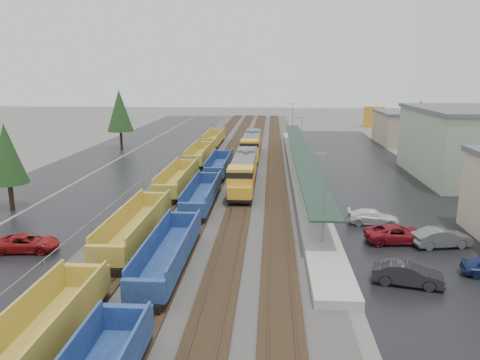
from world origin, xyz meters
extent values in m
cube|color=#302D2B|center=(0.00, 60.00, 0.04)|extent=(20.00, 160.00, 0.08)
cube|color=black|center=(-6.00, 60.00, 0.15)|extent=(2.60, 160.00, 0.15)
cube|color=#473326|center=(-6.72, 60.00, 0.27)|extent=(0.08, 160.00, 0.07)
cube|color=#473326|center=(-5.28, 60.00, 0.27)|extent=(0.08, 160.00, 0.07)
cube|color=black|center=(-2.00, 60.00, 0.15)|extent=(2.60, 160.00, 0.15)
cube|color=#473326|center=(-2.72, 60.00, 0.27)|extent=(0.08, 160.00, 0.07)
cube|color=#473326|center=(-1.28, 60.00, 0.27)|extent=(0.08, 160.00, 0.07)
cube|color=black|center=(2.00, 60.00, 0.15)|extent=(2.60, 160.00, 0.15)
cube|color=#473326|center=(1.28, 60.00, 0.27)|extent=(0.08, 160.00, 0.07)
cube|color=#473326|center=(2.72, 60.00, 0.27)|extent=(0.08, 160.00, 0.07)
cube|color=black|center=(6.00, 60.00, 0.15)|extent=(2.60, 160.00, 0.15)
cube|color=#473326|center=(5.28, 60.00, 0.27)|extent=(0.08, 160.00, 0.07)
cube|color=#473326|center=(6.72, 60.00, 0.27)|extent=(0.08, 160.00, 0.07)
cube|color=black|center=(-15.00, 60.00, 0.01)|extent=(10.00, 160.00, 0.02)
cube|color=black|center=(-25.00, 60.00, 0.01)|extent=(9.00, 160.00, 0.02)
cube|color=black|center=(19.00, 50.00, 0.01)|extent=(16.00, 100.00, 0.02)
cube|color=#9E9B93|center=(9.50, 50.00, 0.35)|extent=(3.00, 80.00, 0.70)
cylinder|color=gray|center=(9.50, 25.00, 1.90)|extent=(0.16, 0.16, 2.40)
cylinder|color=gray|center=(9.50, 40.00, 1.90)|extent=(0.16, 0.16, 2.40)
cylinder|color=gray|center=(9.50, 55.00, 1.90)|extent=(0.16, 0.16, 2.40)
cylinder|color=gray|center=(9.50, 70.00, 1.90)|extent=(0.16, 0.16, 2.40)
cylinder|color=gray|center=(9.50, 85.00, 1.90)|extent=(0.16, 0.16, 2.40)
cube|color=#1B3225|center=(9.50, 50.00, 3.20)|extent=(2.60, 65.00, 0.15)
cylinder|color=gray|center=(9.50, 20.00, 4.00)|extent=(0.12, 0.12, 8.00)
cube|color=gray|center=(9.00, 20.00, 7.90)|extent=(1.00, 0.15, 0.12)
cylinder|color=gray|center=(9.50, 50.00, 4.00)|extent=(0.12, 0.12, 8.00)
cube|color=gray|center=(9.00, 50.00, 7.90)|extent=(1.00, 0.15, 0.12)
cylinder|color=gray|center=(9.50, 80.00, 4.00)|extent=(0.12, 0.12, 8.00)
cube|color=gray|center=(9.00, 80.00, 7.90)|extent=(1.00, 0.15, 0.12)
cylinder|color=gray|center=(-9.50, 12.00, 1.00)|extent=(0.08, 0.08, 2.00)
cylinder|color=gray|center=(-9.50, 20.00, 1.00)|extent=(0.08, 0.08, 2.00)
cylinder|color=gray|center=(-9.50, 28.00, 1.00)|extent=(0.08, 0.08, 2.00)
cylinder|color=gray|center=(-9.50, 36.00, 1.00)|extent=(0.08, 0.08, 2.00)
cylinder|color=gray|center=(-9.50, 44.00, 1.00)|extent=(0.08, 0.08, 2.00)
cylinder|color=gray|center=(-9.50, 52.00, 1.00)|extent=(0.08, 0.08, 2.00)
cylinder|color=gray|center=(-9.50, 60.00, 1.00)|extent=(0.08, 0.08, 2.00)
cylinder|color=gray|center=(-9.50, 68.00, 1.00)|extent=(0.08, 0.08, 2.00)
cylinder|color=gray|center=(-9.50, 76.00, 1.00)|extent=(0.08, 0.08, 2.00)
cylinder|color=gray|center=(-9.50, 84.00, 1.00)|extent=(0.08, 0.08, 2.00)
cylinder|color=gray|center=(-9.50, 92.00, 1.00)|extent=(0.08, 0.08, 2.00)
cylinder|color=gray|center=(-9.50, 100.00, 1.00)|extent=(0.08, 0.08, 2.00)
cylinder|color=gray|center=(-9.50, 108.00, 1.00)|extent=(0.08, 0.08, 2.00)
cylinder|color=gray|center=(-9.50, 116.00, 1.00)|extent=(0.08, 0.08, 2.00)
cylinder|color=gray|center=(-9.50, 124.00, 1.00)|extent=(0.08, 0.08, 2.00)
cylinder|color=gray|center=(-9.50, 132.00, 1.00)|extent=(0.08, 0.08, 2.00)
cube|color=gray|center=(-9.50, 60.00, 2.00)|extent=(0.05, 160.00, 0.05)
cube|color=tan|center=(36.00, 80.00, 3.00)|extent=(18.00, 14.00, 6.00)
cube|color=#59595B|center=(36.00, 80.00, 6.25)|extent=(18.36, 14.28, 0.50)
ellipsoid|color=#51614C|center=(-30.00, 200.00, 0.00)|extent=(154.00, 110.00, 19.80)
ellipsoid|color=#51614C|center=(40.00, 210.00, 0.00)|extent=(196.00, 140.00, 25.20)
cylinder|color=#332316|center=(-22.00, 30.00, 1.35)|extent=(0.50, 0.50, 2.70)
cone|color=black|center=(-22.00, 30.00, 5.85)|extent=(3.96, 3.96, 6.30)
cylinder|color=#332316|center=(-23.00, 70.00, 1.65)|extent=(0.50, 0.50, 3.30)
cone|color=black|center=(-23.00, 70.00, 7.15)|extent=(4.84, 4.84, 7.70)
cylinder|color=#332316|center=(28.00, 58.00, 1.50)|extent=(0.50, 0.50, 3.00)
cone|color=black|center=(28.00, 58.00, 6.50)|extent=(4.40, 4.40, 7.00)
cube|color=black|center=(2.00, 40.44, 0.80)|extent=(2.74, 18.26, 0.37)
cube|color=orange|center=(2.00, 41.35, 2.35)|extent=(2.56, 14.61, 2.74)
cube|color=orange|center=(2.00, 33.32, 2.54)|extent=(2.74, 2.92, 3.10)
cube|color=black|center=(2.00, 33.32, 3.45)|extent=(2.78, 2.97, 0.64)
cube|color=orange|center=(2.00, 31.67, 1.62)|extent=(2.56, 0.91, 1.28)
cube|color=#59595B|center=(2.00, 41.35, 3.81)|extent=(2.60, 14.61, 0.32)
cube|color=maroon|center=(0.70, 41.35, 1.26)|extent=(0.04, 14.61, 0.32)
cube|color=maroon|center=(3.30, 41.35, 1.26)|extent=(0.04, 14.61, 0.32)
cube|color=black|center=(2.00, 40.44, 0.44)|extent=(2.01, 5.48, 0.55)
cube|color=black|center=(2.00, 34.05, 0.53)|extent=(2.19, 3.65, 0.46)
cube|color=black|center=(2.00, 46.83, 0.53)|extent=(2.19, 3.65, 0.46)
cylinder|color=#59595B|center=(2.00, 42.26, 4.09)|extent=(0.64, 0.64, 0.46)
cube|color=#59595B|center=(2.00, 45.00, 4.04)|extent=(2.19, 3.65, 0.46)
cube|color=black|center=(2.00, 61.44, 0.80)|extent=(2.74, 18.26, 0.37)
cube|color=orange|center=(2.00, 62.35, 2.35)|extent=(2.56, 14.61, 2.74)
cube|color=orange|center=(2.00, 54.32, 2.54)|extent=(2.74, 2.92, 3.10)
cube|color=black|center=(2.00, 54.32, 3.45)|extent=(2.78, 2.97, 0.64)
cube|color=orange|center=(2.00, 52.67, 1.62)|extent=(2.56, 0.91, 1.28)
cube|color=#59595B|center=(2.00, 62.35, 3.81)|extent=(2.60, 14.61, 0.32)
cube|color=maroon|center=(0.70, 62.35, 1.26)|extent=(0.04, 14.61, 0.32)
cube|color=maroon|center=(3.30, 62.35, 1.26)|extent=(0.04, 14.61, 0.32)
cube|color=black|center=(2.00, 61.44, 0.44)|extent=(2.01, 5.48, 0.55)
cube|color=black|center=(2.00, 55.05, 0.53)|extent=(2.19, 3.65, 0.46)
cube|color=black|center=(2.00, 67.83, 0.53)|extent=(2.19, 3.65, 0.46)
cylinder|color=#59595B|center=(2.00, 63.26, 4.09)|extent=(0.64, 0.64, 0.46)
cube|color=#59595B|center=(2.00, 66.00, 4.04)|extent=(2.19, 3.65, 0.46)
cube|color=#A58C2E|center=(-6.00, 3.03, 0.89)|extent=(2.80, 14.20, 0.27)
cube|color=#A58C2E|center=(-4.65, 3.03, 1.86)|extent=(0.16, 14.20, 1.94)
cube|color=#A58C2E|center=(-6.00, 10.35, 1.65)|extent=(2.80, 0.54, 1.51)
cube|color=black|center=(-6.00, 9.60, 0.57)|extent=(2.15, 2.37, 0.54)
cube|color=#A58C2E|center=(-6.00, 21.00, 0.89)|extent=(2.80, 14.20, 0.27)
cube|color=#A58C2E|center=(-7.35, 21.00, 1.86)|extent=(0.16, 14.20, 1.94)
cube|color=#A58C2E|center=(-4.65, 21.00, 1.86)|extent=(0.16, 14.20, 1.94)
cube|color=#A58C2E|center=(-6.00, 13.69, 1.65)|extent=(2.80, 0.54, 1.51)
cube|color=#A58C2E|center=(-6.00, 28.32, 1.65)|extent=(2.80, 0.54, 1.51)
cube|color=black|center=(-6.00, 14.44, 0.57)|extent=(2.15, 2.37, 0.54)
cube|color=black|center=(-6.00, 27.57, 0.57)|extent=(2.15, 2.37, 0.54)
cube|color=#A58C2E|center=(-6.00, 38.97, 0.89)|extent=(2.80, 14.20, 0.27)
cube|color=#A58C2E|center=(-7.35, 38.97, 1.86)|extent=(0.16, 14.20, 1.94)
cube|color=#A58C2E|center=(-4.65, 38.97, 1.86)|extent=(0.16, 14.20, 1.94)
cube|color=#A58C2E|center=(-6.00, 31.66, 1.65)|extent=(2.80, 0.54, 1.51)
cube|color=#A58C2E|center=(-6.00, 46.29, 1.65)|extent=(2.80, 0.54, 1.51)
cube|color=black|center=(-6.00, 32.41, 0.57)|extent=(2.15, 2.37, 0.54)
cube|color=black|center=(-6.00, 45.54, 0.57)|extent=(2.15, 2.37, 0.54)
cube|color=#A58C2E|center=(-6.00, 56.94, 0.89)|extent=(2.80, 14.20, 0.27)
cube|color=#A58C2E|center=(-7.35, 56.94, 1.86)|extent=(0.16, 14.20, 1.94)
cube|color=#A58C2E|center=(-4.65, 56.94, 1.86)|extent=(0.16, 14.20, 1.94)
cube|color=#A58C2E|center=(-6.00, 49.63, 1.65)|extent=(2.80, 0.54, 1.51)
cube|color=#A58C2E|center=(-6.00, 64.26, 1.65)|extent=(2.80, 0.54, 1.51)
cube|color=black|center=(-6.00, 50.38, 0.57)|extent=(2.15, 2.37, 0.54)
cube|color=black|center=(-6.00, 63.51, 0.57)|extent=(2.15, 2.37, 0.54)
cube|color=#A58C2E|center=(-6.00, 74.91, 0.89)|extent=(2.80, 14.20, 0.27)
cube|color=#A58C2E|center=(-7.35, 74.91, 1.86)|extent=(0.16, 14.20, 1.94)
cube|color=#A58C2E|center=(-4.65, 74.91, 1.86)|extent=(0.16, 14.20, 1.94)
cube|color=#A58C2E|center=(-6.00, 67.60, 1.65)|extent=(2.80, 0.54, 1.51)
cube|color=#A58C2E|center=(-6.00, 82.23, 1.65)|extent=(2.80, 0.54, 1.51)
cube|color=black|center=(-6.00, 68.35, 0.57)|extent=(2.15, 2.37, 0.54)
cube|color=black|center=(-6.00, 81.48, 0.57)|extent=(2.15, 2.37, 0.54)
cube|color=navy|center=(-2.00, 5.70, 1.56)|extent=(2.61, 0.50, 1.41)
cube|color=black|center=(-2.00, 5.00, 0.55)|extent=(2.01, 2.21, 0.50)
cube|color=navy|center=(-2.00, 15.53, 0.85)|extent=(2.61, 13.02, 0.25)
cube|color=navy|center=(-3.26, 15.53, 1.76)|extent=(0.15, 13.02, 1.81)
cube|color=navy|center=(-0.74, 15.53, 1.76)|extent=(0.15, 13.02, 1.81)
cube|color=navy|center=(-2.00, 8.82, 1.56)|extent=(2.61, 0.50, 1.41)
cube|color=navy|center=(-2.00, 22.24, 1.56)|extent=(2.61, 0.50, 1.41)
cube|color=black|center=(-2.00, 9.52, 0.55)|extent=(2.01, 2.21, 0.50)
cube|color=black|center=(-2.00, 21.54, 0.55)|extent=(2.01, 2.21, 0.50)
cube|color=navy|center=(-2.00, 32.07, 0.85)|extent=(2.61, 13.02, 0.25)
cube|color=navy|center=(-3.26, 32.07, 1.76)|extent=(0.15, 13.02, 1.81)
cube|color=navy|center=(-0.74, 32.07, 1.76)|extent=(0.15, 13.02, 1.81)
cube|color=navy|center=(-2.00, 25.36, 1.56)|extent=(2.61, 0.50, 1.41)
cube|color=navy|center=(-2.00, 38.78, 1.56)|extent=(2.61, 0.50, 1.41)
cube|color=black|center=(-2.00, 26.06, 0.55)|extent=(2.01, 2.21, 0.50)
cube|color=black|center=(-2.00, 38.07, 0.55)|extent=(2.01, 2.21, 0.50)
cube|color=navy|center=(-2.00, 48.60, 0.85)|extent=(2.61, 13.02, 0.25)
cube|color=navy|center=(-3.26, 48.60, 1.76)|extent=(0.15, 13.02, 1.81)
cube|color=navy|center=(-0.74, 48.60, 1.76)|extent=(0.15, 13.02, 1.81)
cube|color=navy|center=(-2.00, 41.89, 1.56)|extent=(2.61, 0.50, 1.41)
cube|color=navy|center=(-2.00, 55.31, 1.56)|extent=(2.61, 0.50, 1.41)
cube|color=black|center=(-2.00, 42.60, 0.55)|extent=(2.01, 2.21, 0.50)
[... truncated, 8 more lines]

